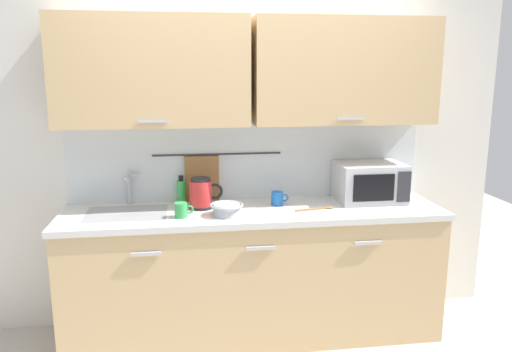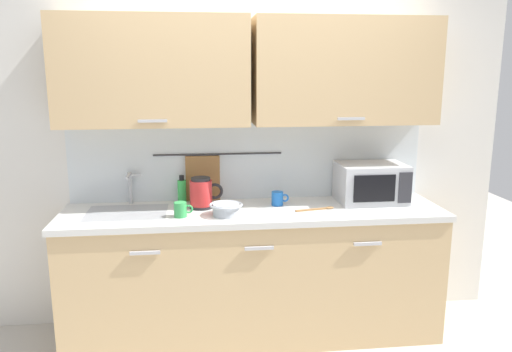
# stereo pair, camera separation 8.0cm
# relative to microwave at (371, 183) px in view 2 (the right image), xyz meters

# --- Properties ---
(counter_unit) EXTENTS (2.53, 0.64, 0.90)m
(counter_unit) POSITION_rel_microwave_xyz_m (-0.85, -0.11, -0.58)
(counter_unit) COLOR tan
(counter_unit) RESTS_ON ground
(back_wall_assembly) EXTENTS (3.70, 0.41, 2.50)m
(back_wall_assembly) POSITION_rel_microwave_xyz_m (-0.84, 0.12, 0.49)
(back_wall_assembly) COLOR silver
(back_wall_assembly) RESTS_ON ground
(sink_faucet) EXTENTS (0.09, 0.17, 0.22)m
(sink_faucet) POSITION_rel_microwave_xyz_m (-1.67, 0.12, 0.01)
(sink_faucet) COLOR #B2B5BA
(sink_faucet) RESTS_ON counter_unit
(microwave) EXTENTS (0.46, 0.35, 0.27)m
(microwave) POSITION_rel_microwave_xyz_m (0.00, 0.00, 0.00)
(microwave) COLOR silver
(microwave) RESTS_ON counter_unit
(electric_kettle) EXTENTS (0.23, 0.16, 0.21)m
(electric_kettle) POSITION_rel_microwave_xyz_m (-1.18, -0.03, -0.03)
(electric_kettle) COLOR black
(electric_kettle) RESTS_ON counter_unit
(dish_soap_bottle) EXTENTS (0.06, 0.06, 0.20)m
(dish_soap_bottle) POSITION_rel_microwave_xyz_m (-1.32, 0.12, -0.05)
(dish_soap_bottle) COLOR green
(dish_soap_bottle) RESTS_ON counter_unit
(mug_near_sink) EXTENTS (0.12, 0.08, 0.09)m
(mug_near_sink) POSITION_rel_microwave_xyz_m (-1.32, -0.23, -0.09)
(mug_near_sink) COLOR green
(mug_near_sink) RESTS_ON counter_unit
(mixing_bowl) EXTENTS (0.21, 0.21, 0.08)m
(mixing_bowl) POSITION_rel_microwave_xyz_m (-1.03, -0.23, -0.09)
(mixing_bowl) COLOR #A5ADB7
(mixing_bowl) RESTS_ON counter_unit
(mug_by_kettle) EXTENTS (0.12, 0.08, 0.09)m
(mug_by_kettle) POSITION_rel_microwave_xyz_m (-0.66, -0.02, -0.09)
(mug_by_kettle) COLOR blue
(mug_by_kettle) RESTS_ON counter_unit
(wooden_spoon) EXTENTS (0.28, 0.08, 0.01)m
(wooden_spoon) POSITION_rel_microwave_xyz_m (-0.41, -0.17, -0.13)
(wooden_spoon) COLOR #9E7042
(wooden_spoon) RESTS_ON counter_unit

